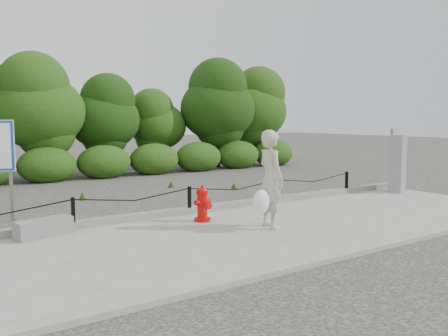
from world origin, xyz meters
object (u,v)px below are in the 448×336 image
object	(u,v)px
pedestrian	(270,180)
concrete_block	(44,228)
fire_hydrant	(203,204)
utility_cabinet	(397,163)

from	to	relation	value
pedestrian	concrete_block	xyz separation A→B (m)	(-3.70, 1.72, -0.74)
fire_hydrant	utility_cabinet	size ratio (longest dim) A/B	0.41
fire_hydrant	pedestrian	size ratio (longest dim) A/B	0.39
fire_hydrant	concrete_block	bearing A→B (deg)	156.80
fire_hydrant	utility_cabinet	xyz separation A→B (m)	(6.54, 0.17, 0.46)
pedestrian	concrete_block	distance (m)	4.14
concrete_block	pedestrian	bearing A→B (deg)	-24.94
fire_hydrant	concrete_block	distance (m)	3.00
concrete_block	utility_cabinet	world-z (taller)	utility_cabinet
pedestrian	utility_cabinet	xyz separation A→B (m)	(5.80, 1.37, -0.10)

